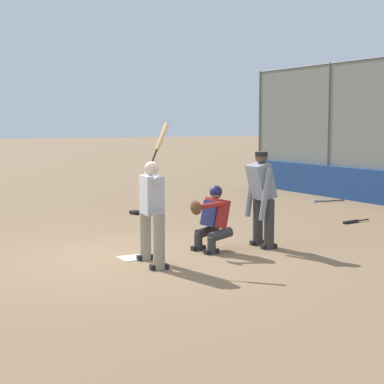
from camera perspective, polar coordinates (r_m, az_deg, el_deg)
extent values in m
plane|color=#846647|center=(10.53, -5.26, -5.88)|extent=(160.00, 160.00, 0.00)
cube|color=white|center=(10.53, -5.26, -5.85)|extent=(0.43, 0.43, 0.01)
cylinder|color=#515651|center=(19.58, 12.08, 5.41)|extent=(0.08, 0.08, 3.95)
cylinder|color=#515651|center=(22.45, 6.06, 5.60)|extent=(0.08, 0.08, 3.95)
cylinder|color=gray|center=(9.63, -2.95, -4.38)|extent=(0.18, 0.18, 0.86)
cube|color=black|center=(9.71, -2.94, -6.66)|extent=(0.15, 0.29, 0.08)
cylinder|color=gray|center=(10.31, -4.16, -3.69)|extent=(0.18, 0.18, 0.86)
cube|color=black|center=(10.38, -4.14, -5.82)|extent=(0.15, 0.29, 0.08)
cube|color=#B7B7BC|center=(9.87, -3.60, -0.25)|extent=(0.50, 0.33, 0.59)
sphere|color=beige|center=(9.84, -3.62, 2.10)|extent=(0.22, 0.22, 0.22)
cylinder|color=#B7B7BC|center=(9.86, -3.48, 1.52)|extent=(0.61, 0.23, 0.22)
cylinder|color=#B7B7BC|center=(10.13, -3.96, 1.65)|extent=(0.11, 0.15, 0.16)
sphere|color=black|center=(10.13, -3.83, 2.01)|extent=(0.04, 0.04, 0.04)
cylinder|color=black|center=(10.20, -3.49, 2.89)|extent=(0.12, 0.21, 0.32)
cylinder|color=tan|center=(10.36, -2.70, 4.95)|extent=(0.20, 0.32, 0.45)
cylinder|color=#333333|center=(10.80, 1.75, -4.77)|extent=(0.15, 0.15, 0.29)
cylinder|color=#333333|center=(10.88, 2.55, -3.80)|extent=(0.21, 0.45, 0.22)
cube|color=black|center=(10.82, 1.75, -5.31)|extent=(0.13, 0.27, 0.08)
cylinder|color=#333333|center=(11.11, 0.56, -4.46)|extent=(0.15, 0.15, 0.29)
cylinder|color=#333333|center=(11.19, 1.35, -3.52)|extent=(0.21, 0.45, 0.22)
cube|color=black|center=(11.13, 0.56, -4.99)|extent=(0.13, 0.27, 0.08)
cube|color=maroon|center=(11.00, 2.13, -1.85)|extent=(0.45, 0.38, 0.52)
cube|color=#191E47|center=(10.92, 1.53, -1.91)|extent=(0.39, 0.17, 0.43)
sphere|color=#936B4C|center=(10.96, 2.13, -0.15)|extent=(0.19, 0.19, 0.19)
sphere|color=#191E47|center=(10.96, 2.14, 0.03)|extent=(0.22, 0.22, 0.22)
cylinder|color=maroon|center=(10.72, 1.65, -1.20)|extent=(0.23, 0.51, 0.15)
ellipsoid|color=#56331E|center=(10.67, 0.35, -1.40)|extent=(0.31, 0.13, 0.24)
cylinder|color=#936B4C|center=(11.20, 1.35, -1.58)|extent=(0.12, 0.30, 0.42)
cylinder|color=#333333|center=(11.26, 6.87, -2.86)|extent=(0.18, 0.18, 0.87)
cube|color=black|center=(11.33, 6.84, -4.83)|extent=(0.13, 0.29, 0.08)
cylinder|color=#333333|center=(11.60, 5.88, -2.58)|extent=(0.18, 0.18, 0.87)
cube|color=black|center=(11.67, 5.86, -4.50)|extent=(0.13, 0.29, 0.08)
cube|color=gray|center=(11.31, 6.15, 0.97)|extent=(0.51, 0.45, 0.66)
sphere|color=brown|center=(11.28, 6.17, 3.07)|extent=(0.22, 0.22, 0.22)
cylinder|color=black|center=(11.28, 6.18, 3.38)|extent=(0.23, 0.23, 0.08)
cylinder|color=gray|center=(11.07, 6.54, -0.19)|extent=(0.17, 0.25, 0.92)
cylinder|color=gray|center=(11.54, 5.20, 0.08)|extent=(0.13, 0.24, 0.92)
sphere|color=black|center=(14.95, 15.36, -2.36)|extent=(0.04, 0.04, 0.04)
cylinder|color=black|center=(14.81, 14.95, -2.42)|extent=(0.08, 0.35, 0.03)
cylinder|color=#28282D|center=(14.50, 13.94, -2.58)|extent=(0.13, 0.48, 0.07)
sphere|color=black|center=(18.45, 13.31, -0.71)|extent=(0.04, 0.04, 0.04)
cylinder|color=black|center=(18.38, 12.78, -0.73)|extent=(0.14, 0.37, 0.03)
cylinder|color=#B7BCC1|center=(18.20, 11.49, -0.76)|extent=(0.22, 0.52, 0.07)
ellipsoid|color=black|center=(15.49, -5.03, -1.79)|extent=(0.30, 0.19, 0.11)
ellipsoid|color=black|center=(15.53, -5.46, -1.79)|extent=(0.11, 0.08, 0.09)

